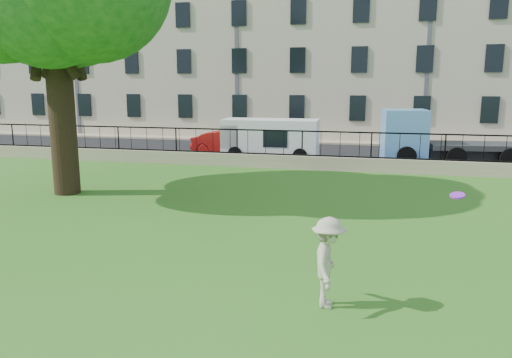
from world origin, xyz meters
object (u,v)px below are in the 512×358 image
(frisbee, at_px, (457,195))
(white_van, at_px, (270,139))
(red_sedan, at_px, (228,143))
(blue_truck, at_px, (448,137))
(man, at_px, (328,263))

(frisbee, relative_size, white_van, 0.06)
(red_sedan, distance_m, blue_truck, 11.02)
(frisbee, xyz_separation_m, blue_truck, (1.80, 15.67, -0.52))
(frisbee, distance_m, red_sedan, 18.27)
(blue_truck, bearing_deg, man, -109.32)
(man, bearing_deg, red_sedan, 20.69)
(frisbee, bearing_deg, blue_truck, 83.45)
(man, relative_size, red_sedan, 0.42)
(man, height_order, blue_truck, blue_truck)
(white_van, relative_size, blue_truck, 0.79)
(white_van, xyz_separation_m, blue_truck, (8.50, 0.69, 0.27))
(red_sedan, height_order, white_van, white_van)
(frisbee, relative_size, red_sedan, 0.07)
(red_sedan, bearing_deg, frisbee, -142.76)
(man, bearing_deg, frisbee, -59.76)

